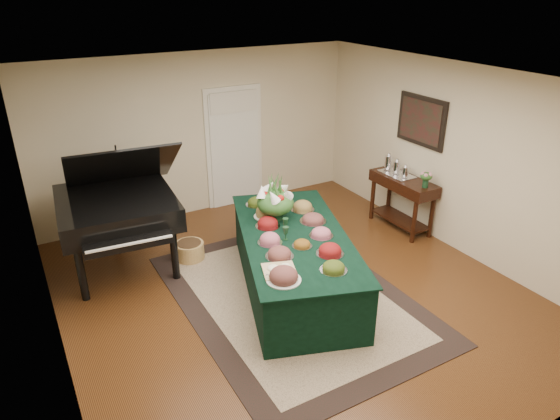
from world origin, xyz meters
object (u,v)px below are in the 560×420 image
buffet_table (294,261)px  mahogany_sideboard (403,190)px  floral_centerpiece (275,198)px  grand_piano (117,207)px

buffet_table → mahogany_sideboard: 2.51m
buffet_table → floral_centerpiece: floral_centerpiece is taller
buffet_table → grand_piano: size_ratio=1.58×
floral_centerpiece → mahogany_sideboard: floral_centerpiece is taller
mahogany_sideboard → buffet_table: bearing=-164.8°
buffet_table → floral_centerpiece: bearing=89.0°
mahogany_sideboard → floral_centerpiece: bearing=-176.6°
floral_centerpiece → mahogany_sideboard: size_ratio=0.44×
floral_centerpiece → grand_piano: grand_piano is taller
floral_centerpiece → mahogany_sideboard: bearing=3.4°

